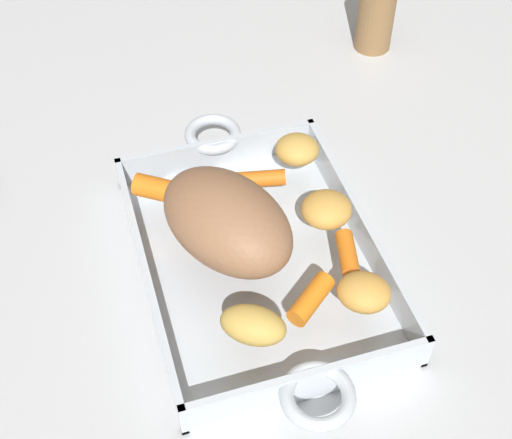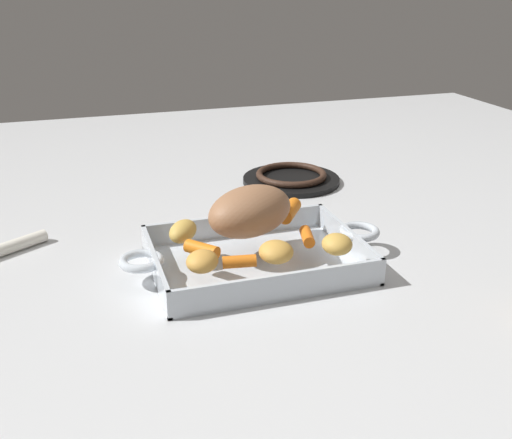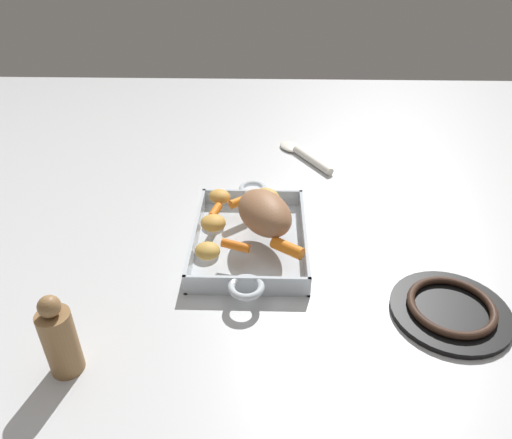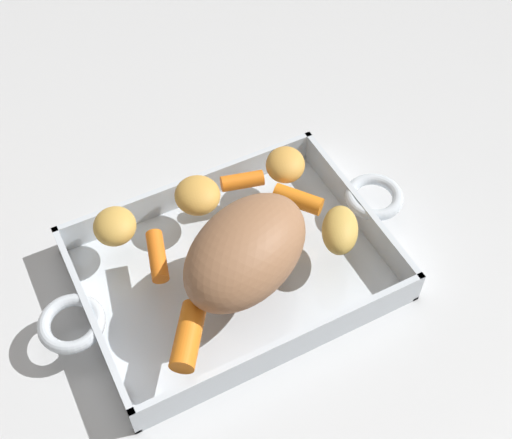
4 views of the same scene
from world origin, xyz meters
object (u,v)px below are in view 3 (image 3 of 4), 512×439
at_px(baby_carrot_northeast, 236,246).
at_px(pepper_mill, 60,339).
at_px(roasting_dish, 250,240).
at_px(stove_burner_rear, 451,309).
at_px(potato_near_roast, 207,251).
at_px(potato_golden_large, 220,197).
at_px(baby_carrot_southeast, 241,201).
at_px(pork_roast, 265,211).
at_px(potato_whole, 213,223).
at_px(baby_carrot_center_right, 287,248).
at_px(serving_spoon, 303,154).
at_px(potato_corner, 268,196).
at_px(baby_carrot_northwest, 215,211).

relative_size(baby_carrot_northeast, pepper_mill, 0.38).
height_order(roasting_dish, stove_burner_rear, roasting_dish).
xyz_separation_m(roasting_dish, stove_burner_rear, (0.19, 0.34, -0.00)).
height_order(potato_near_roast, potato_golden_large, same).
xyz_separation_m(baby_carrot_southeast, potato_golden_large, (-0.01, -0.05, 0.00)).
height_order(pork_roast, potato_golden_large, pork_roast).
distance_m(potato_whole, pepper_mill, 0.36).
height_order(baby_carrot_center_right, stove_burner_rear, baby_carrot_center_right).
distance_m(potato_near_roast, potato_golden_large, 0.19).
bearing_deg(baby_carrot_northeast, serving_spoon, 162.24).
bearing_deg(baby_carrot_northeast, stove_burner_rear, 72.48).
relative_size(baby_carrot_northeast, baby_carrot_southeast, 1.04).
height_order(baby_carrot_center_right, serving_spoon, baby_carrot_center_right).
distance_m(baby_carrot_center_right, potato_golden_large, 0.22).
bearing_deg(baby_carrot_southeast, potato_corner, 104.41).
bearing_deg(roasting_dish, serving_spoon, 162.41).
height_order(potato_corner, serving_spoon, potato_corner).
bearing_deg(stove_burner_rear, roasting_dish, -118.44).
distance_m(roasting_dish, pork_roast, 0.07).
bearing_deg(baby_carrot_northwest, pork_roast, 67.44).
bearing_deg(potato_near_roast, baby_carrot_center_right, 96.23).
bearing_deg(baby_carrot_northwest, potato_corner, 116.76).
distance_m(baby_carrot_northeast, potato_whole, 0.08).
xyz_separation_m(potato_near_roast, potato_golden_large, (-0.19, 0.00, -0.00)).
xyz_separation_m(baby_carrot_northwest, stove_burner_rear, (0.23, 0.42, -0.04)).
height_order(baby_carrot_northeast, serving_spoon, baby_carrot_northeast).
bearing_deg(pork_roast, potato_golden_large, -133.39).
relative_size(potato_near_roast, pepper_mill, 0.33).
bearing_deg(baby_carrot_northeast, potato_near_roast, -63.37).
distance_m(roasting_dish, stove_burner_rear, 0.39).
distance_m(baby_carrot_southeast, potato_golden_large, 0.05).
height_order(baby_carrot_southeast, stove_burner_rear, baby_carrot_southeast).
bearing_deg(baby_carrot_center_right, baby_carrot_northwest, -131.06).
bearing_deg(roasting_dish, baby_carrot_northeast, -18.70).
bearing_deg(potato_corner, roasting_dish, -18.93).
distance_m(baby_carrot_northwest, serving_spoon, 0.41).
bearing_deg(baby_carrot_northeast, baby_carrot_northwest, -157.23).
bearing_deg(serving_spoon, roasting_dish, 131.04).
height_order(baby_carrot_northwest, potato_corner, potato_corner).
bearing_deg(potato_golden_large, roasting_dish, 35.33).
xyz_separation_m(roasting_dish, pepper_mill, (0.32, -0.26, 0.05)).
bearing_deg(potato_golden_large, potato_whole, -2.01).
height_order(serving_spoon, pepper_mill, pepper_mill).
bearing_deg(baby_carrot_southeast, potato_golden_large, -102.23).
bearing_deg(pepper_mill, baby_carrot_center_right, 125.61).
height_order(potato_golden_large, pepper_mill, pepper_mill).
relative_size(baby_carrot_center_right, potato_golden_large, 1.31).
relative_size(baby_carrot_southeast, pepper_mill, 0.36).
distance_m(serving_spoon, pepper_mill, 0.82).
bearing_deg(potato_near_roast, pork_roast, 134.33).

